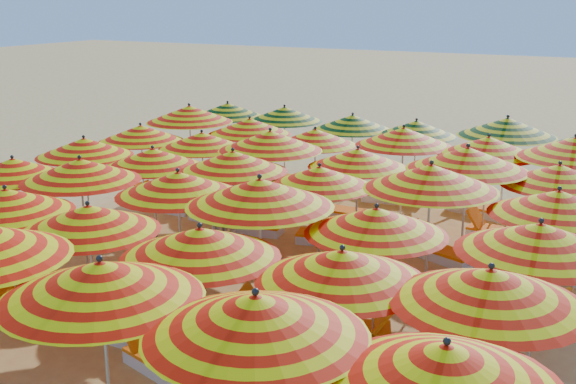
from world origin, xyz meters
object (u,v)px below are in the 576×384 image
Objects in this scene: umbrella_25 at (202,141)px; lounger_17 at (250,226)px; umbrella_34 at (488,146)px; umbrella_33 at (403,137)px; lounger_13 at (341,274)px; umbrella_22 at (431,177)px; umbrella_5 at (445,366)px; umbrella_15 at (260,193)px; umbrella_39 at (416,129)px; lounger_18 at (335,238)px; umbrella_36 at (228,110)px; umbrella_14 at (178,184)px; umbrella_19 at (153,158)px; umbrella_27 at (358,158)px; umbrella_20 at (233,161)px; lounger_25 at (302,181)px; lounger_19 at (437,251)px; beachgoer_b at (224,209)px; lounger_22 at (502,234)px; umbrella_4 at (256,316)px; umbrella_23 at (558,203)px; umbrella_21 at (319,177)px; lounger_11 at (287,319)px; umbrella_12 at (13,168)px; umbrella_30 at (189,114)px; umbrella_37 at (285,114)px; lounger_16 at (222,217)px; umbrella_13 at (80,170)px; umbrella_17 at (540,238)px; lounger_15 at (165,205)px; umbrella_9 at (200,243)px; umbrella_28 at (467,159)px; lounger_28 at (476,208)px; lounger_10 at (2,251)px; umbrella_32 at (315,137)px; lounger_5 at (45,310)px; umbrella_40 at (507,127)px; lounger_24 at (242,175)px; lounger_26 at (369,191)px; umbrella_31 at (250,126)px; umbrella_26 at (270,141)px; beachgoer_a at (225,213)px; umbrella_7 at (6,201)px; umbrella_16 at (376,221)px; lounger_7 at (167,365)px; umbrella_24 at (141,133)px; lounger_27 at (394,197)px; umbrella_8 at (88,218)px; umbrella_10 at (342,266)px.

lounger_17 is at bearing -13.12° from umbrella_25.
umbrella_33 is at bearing 179.05° from umbrella_34.
umbrella_33 is at bearing 73.94° from lounger_13.
umbrella_5 is at bearing -71.82° from umbrella_22.
umbrella_15 is 1.09× the size of umbrella_39.
umbrella_36 is at bearing 128.77° from lounger_18.
lounger_13 is at bearing 77.90° from umbrella_15.
umbrella_19 is (-2.14, 1.96, -0.11)m from umbrella_14.
umbrella_27 is 3.35m from lounger_17.
umbrella_20 is 6.79m from lounger_25.
lounger_19 is 1.38× the size of beachgoer_b.
umbrella_4 is at bearing 93.07° from lounger_22.
umbrella_23 is at bearing -53.65° from umbrella_39.
umbrella_21 is 1.54× the size of lounger_11.
umbrella_30 is (-0.06, 6.52, 0.23)m from umbrella_12.
umbrella_37 is 4.77m from lounger_16.
lounger_16 is (2.37, 4.39, -1.96)m from umbrella_12.
umbrella_17 is at bearing -0.73° from umbrella_13.
lounger_13 is at bearing -60.84° from lounger_25.
lounger_15 is 0.98× the size of lounger_16.
umbrella_36 is at bearing 120.67° from umbrella_9.
umbrella_28 is at bearing 4.48° from lounger_16.
umbrella_19 is at bearing 64.02° from lounger_28.
lounger_10 is at bearing -93.13° from umbrella_36.
umbrella_32 is 3.02m from lounger_17.
lounger_5 and lounger_15 have the same top height.
umbrella_40 is 1.79× the size of lounger_19.
umbrella_15 reaches higher than lounger_24.
umbrella_28 is 6.19m from lounger_26.
umbrella_31 reaches higher than beachgoer_b.
umbrella_26 is 1.59× the size of lounger_10.
umbrella_21 is 3.28m from beachgoer_a.
umbrella_34 is at bearing 76.48° from umbrella_9.
umbrella_7 is 1.02× the size of umbrella_16.
lounger_16 is (-3.42, 6.84, 0.00)m from lounger_7.
umbrella_24 is at bearing -147.49° from umbrella_39.
lounger_25 is (0.40, 10.72, -2.03)m from umbrella_7.
umbrella_33 is 1.64× the size of lounger_11.
umbrella_34 is at bearing -90.37° from lounger_7.
umbrella_26 is 5.16m from umbrella_34.
lounger_27 is 0.99× the size of lounger_28.
umbrella_8 is 1.63× the size of lounger_26.
umbrella_25 is 1.54× the size of lounger_27.
umbrella_27 is 1.44× the size of lounger_5.
umbrella_25 is 1.13× the size of umbrella_36.
umbrella_39 is (2.08, 10.52, -0.04)m from umbrella_8.
umbrella_10 is 1.09× the size of umbrella_34.
umbrella_20 is at bearing 66.77° from umbrella_7.
umbrella_17 is at bearing -44.58° from umbrella_37.
umbrella_5 is 13.77m from umbrella_24.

